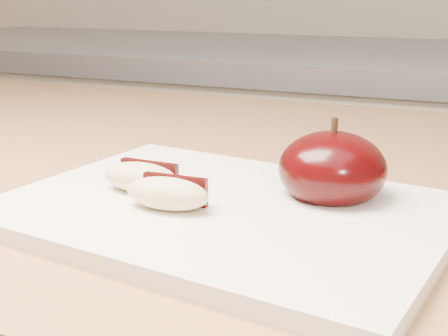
% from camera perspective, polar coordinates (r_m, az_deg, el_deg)
% --- Properties ---
extents(back_cabinet, '(2.40, 0.62, 0.94)m').
position_cam_1_polar(back_cabinet, '(1.35, 15.76, -10.02)').
color(back_cabinet, silver).
rests_on(back_cabinet, ground).
extents(cutting_board, '(0.32, 0.25, 0.01)m').
position_cam_1_polar(cutting_board, '(0.42, 0.00, -4.01)').
color(cutting_board, white).
rests_on(cutting_board, island_counter).
extents(apple_half, '(0.08, 0.08, 0.06)m').
position_cam_1_polar(apple_half, '(0.44, 9.86, -0.10)').
color(apple_half, black).
rests_on(apple_half, cutting_board).
extents(apple_wedge_a, '(0.06, 0.03, 0.02)m').
position_cam_1_polar(apple_wedge_a, '(0.45, -7.55, -0.82)').
color(apple_wedge_a, '#DBC08A').
rests_on(apple_wedge_a, cutting_board).
extents(apple_wedge_b, '(0.06, 0.03, 0.02)m').
position_cam_1_polar(apple_wedge_b, '(0.41, -5.13, -2.30)').
color(apple_wedge_b, '#DBC08A').
rests_on(apple_wedge_b, cutting_board).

